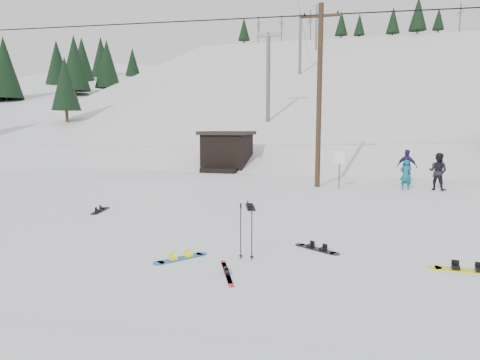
# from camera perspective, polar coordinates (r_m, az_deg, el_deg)

# --- Properties ---
(ground) EXTENTS (200.00, 200.00, 0.00)m
(ground) POSITION_cam_1_polar(r_m,az_deg,el_deg) (9.34, -11.16, -11.90)
(ground) COLOR silver
(ground) RESTS_ON ground
(ski_slope) EXTENTS (60.00, 85.24, 65.97)m
(ski_slope) POSITION_cam_1_polar(r_m,az_deg,el_deg) (64.76, 11.76, -6.52)
(ski_slope) COLOR silver
(ski_slope) RESTS_ON ground
(ridge_left) EXTENTS (47.54, 95.03, 58.38)m
(ridge_left) POSITION_cam_1_polar(r_m,az_deg,el_deg) (70.15, -19.59, -4.90)
(ridge_left) COLOR silver
(ridge_left) RESTS_ON ground
(treeline_left) EXTENTS (20.00, 64.00, 10.00)m
(treeline_left) POSITION_cam_1_polar(r_m,az_deg,el_deg) (61.22, -22.80, 3.67)
(treeline_left) COLOR black
(treeline_left) RESTS_ON ground
(treeline_crest) EXTENTS (50.00, 6.00, 10.00)m
(treeline_crest) POSITION_cam_1_polar(r_m,az_deg,el_deg) (94.00, 13.28, 5.02)
(treeline_crest) COLOR black
(treeline_crest) RESTS_ON ski_slope
(utility_pole) EXTENTS (2.00, 0.26, 9.00)m
(utility_pole) POSITION_cam_1_polar(r_m,az_deg,el_deg) (22.02, 10.52, 11.27)
(utility_pole) COLOR #3A2819
(utility_pole) RESTS_ON ground
(trail_sign) EXTENTS (0.50, 0.09, 1.85)m
(trail_sign) POSITION_cam_1_polar(r_m,az_deg,el_deg) (21.53, 13.13, 2.23)
(trail_sign) COLOR #595B60
(trail_sign) RESTS_ON ground
(lift_hut) EXTENTS (3.40, 4.10, 2.75)m
(lift_hut) POSITION_cam_1_polar(r_m,az_deg,el_deg) (30.24, -1.74, 3.91)
(lift_hut) COLOR black
(lift_hut) RESTS_ON ground
(lift_tower_near) EXTENTS (2.20, 0.36, 8.00)m
(lift_tower_near) POSITION_cam_1_polar(r_m,az_deg,el_deg) (39.01, 3.79, 14.16)
(lift_tower_near) COLOR #595B60
(lift_tower_near) RESTS_ON ski_slope
(lift_tower_mid) EXTENTS (2.20, 0.36, 8.00)m
(lift_tower_mid) POSITION_cam_1_polar(r_m,az_deg,el_deg) (59.51, 8.03, 17.96)
(lift_tower_mid) COLOR #595B60
(lift_tower_mid) RESTS_ON ski_slope
(lift_tower_far) EXTENTS (2.20, 0.36, 8.00)m
(lift_tower_far) POSITION_cam_1_polar(r_m,az_deg,el_deg) (80.29, 10.16, 19.77)
(lift_tower_far) COLOR #595B60
(lift_tower_far) RESTS_ON ski_slope
(hero_snowboard) EXTENTS (0.92, 1.17, 0.10)m
(hero_snowboard) POSITION_cam_1_polar(r_m,az_deg,el_deg) (10.10, -7.89, -10.24)
(hero_snowboard) COLOR #165F93
(hero_snowboard) RESTS_ON ground
(hero_skis) EXTENTS (0.74, 1.51, 0.08)m
(hero_skis) POSITION_cam_1_polar(r_m,az_deg,el_deg) (9.08, -1.77, -12.17)
(hero_skis) COLOR #AC1115
(hero_skis) RESTS_ON ground
(ski_poles) EXTENTS (0.36, 0.09, 1.30)m
(ski_poles) POSITION_cam_1_polar(r_m,az_deg,el_deg) (9.83, 0.84, -6.79)
(ski_poles) COLOR black
(ski_poles) RESTS_ON ground
(board_scatter_b) EXTENTS (0.51, 1.38, 0.10)m
(board_scatter_b) POSITION_cam_1_polar(r_m,az_deg,el_deg) (16.30, -18.13, -3.87)
(board_scatter_b) COLOR black
(board_scatter_b) RESTS_ON ground
(board_scatter_d) EXTENTS (1.16, 0.81, 0.09)m
(board_scatter_d) POSITION_cam_1_polar(r_m,az_deg,el_deg) (10.90, 10.20, -8.99)
(board_scatter_d) COLOR black
(board_scatter_d) RESTS_ON ground
(board_scatter_e) EXTENTS (1.54, 0.35, 0.11)m
(board_scatter_e) POSITION_cam_1_polar(r_m,az_deg,el_deg) (10.36, 28.06, -10.55)
(board_scatter_e) COLOR yellow
(board_scatter_e) RESTS_ON ground
(board_scatter_f) EXTENTS (0.72, 1.55, 0.11)m
(board_scatter_f) POSITION_cam_1_polar(r_m,az_deg,el_deg) (16.22, 1.38, -3.56)
(board_scatter_f) COLOR black
(board_scatter_f) RESTS_ON ground
(skier_teal) EXTENTS (0.55, 0.37, 1.46)m
(skier_teal) POSITION_cam_1_polar(r_m,az_deg,el_deg) (22.22, 21.22, 0.66)
(skier_teal) COLOR #0A5D6C
(skier_teal) RESTS_ON ground
(skier_dark) EXTENTS (1.10, 1.03, 1.80)m
(skier_dark) POSITION_cam_1_polar(r_m,az_deg,el_deg) (22.66, 24.89, 1.04)
(skier_dark) COLOR black
(skier_dark) RESTS_ON ground
(skier_navy) EXTENTS (1.16, 0.91, 1.84)m
(skier_navy) POSITION_cam_1_polar(r_m,az_deg,el_deg) (24.59, 21.37, 1.67)
(skier_navy) COLOR #1F1C47
(skier_navy) RESTS_ON ground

